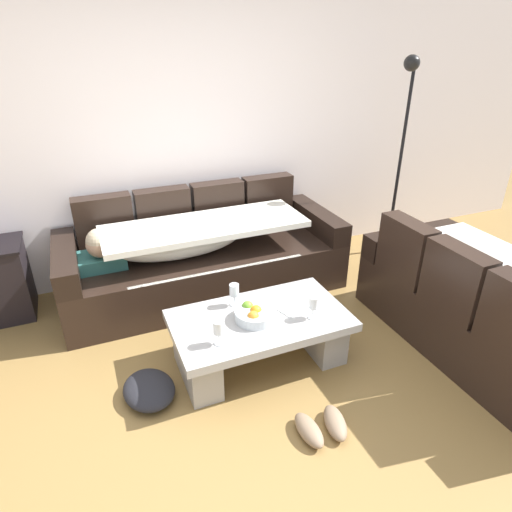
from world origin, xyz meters
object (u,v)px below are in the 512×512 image
(crumpled_garment, at_px, (149,390))
(couch_along_wall, at_px, (200,257))
(wine_glass_far_back, at_px, (234,291))
(pair_of_shoes, at_px, (322,426))
(couch_near_window, at_px, (486,309))
(open_magazine, at_px, (294,304))
(wine_glass_near_right, at_px, (313,303))
(coffee_table, at_px, (260,334))
(floor_lamp, at_px, (401,149))
(wine_glass_near_left, at_px, (219,328))
(fruit_bowl, at_px, (255,314))

(crumpled_garment, bearing_deg, couch_along_wall, 59.54)
(wine_glass_far_back, xyz_separation_m, pair_of_shoes, (0.20, -0.93, -0.45))
(couch_near_window, xyz_separation_m, open_magazine, (-1.28, 0.53, 0.05))
(wine_glass_near_right, bearing_deg, coffee_table, 155.84)
(pair_of_shoes, bearing_deg, floor_lamp, 44.51)
(coffee_table, relative_size, wine_glass_near_right, 7.23)
(open_magazine, bearing_deg, coffee_table, 171.23)
(pair_of_shoes, bearing_deg, coffee_table, 96.97)
(open_magazine, bearing_deg, pair_of_shoes, -122.82)
(wine_glass_far_back, distance_m, crumpled_garment, 0.85)
(couch_near_window, distance_m, floor_lamp, 1.80)
(couch_along_wall, relative_size, open_magazine, 8.66)
(crumpled_garment, bearing_deg, wine_glass_near_left, -14.76)
(couch_near_window, height_order, crumpled_garment, couch_near_window)
(coffee_table, distance_m, open_magazine, 0.32)
(wine_glass_near_right, distance_m, floor_lamp, 2.13)
(couch_near_window, height_order, floor_lamp, floor_lamp)
(couch_along_wall, distance_m, crumpled_garment, 1.39)
(couch_near_window, bearing_deg, crumpled_garment, 79.71)
(wine_glass_near_right, relative_size, wine_glass_far_back, 1.00)
(couch_along_wall, distance_m, wine_glass_far_back, 0.93)
(coffee_table, xyz_separation_m, crumpled_garment, (-0.80, -0.05, -0.18))
(crumpled_garment, bearing_deg, coffee_table, 3.61)
(coffee_table, bearing_deg, wine_glass_near_right, -24.16)
(coffee_table, bearing_deg, pair_of_shoes, -83.03)
(couch_along_wall, relative_size, wine_glass_far_back, 14.60)
(couch_along_wall, xyz_separation_m, pair_of_shoes, (0.19, -1.85, -0.28))
(wine_glass_near_right, distance_m, pair_of_shoes, 0.77)
(wine_glass_near_right, bearing_deg, wine_glass_near_left, -178.13)
(wine_glass_near_right, xyz_separation_m, floor_lamp, (1.62, 1.24, 0.62))
(coffee_table, bearing_deg, floor_lamp, 29.43)
(couch_near_window, relative_size, pair_of_shoes, 5.67)
(wine_glass_far_back, bearing_deg, couch_near_window, -22.31)
(crumpled_garment, bearing_deg, wine_glass_far_back, 20.55)
(floor_lamp, relative_size, pair_of_shoes, 5.99)
(couch_along_wall, xyz_separation_m, wine_glass_far_back, (-0.00, -0.92, 0.17))
(open_magazine, height_order, floor_lamp, floor_lamp)
(wine_glass_near_right, height_order, pair_of_shoes, wine_glass_near_right)
(couch_along_wall, height_order, pair_of_shoes, couch_along_wall)
(couch_near_window, distance_m, wine_glass_near_left, 1.94)
(pair_of_shoes, bearing_deg, wine_glass_near_right, 67.72)
(wine_glass_far_back, distance_m, open_magazine, 0.44)
(wine_glass_far_back, xyz_separation_m, floor_lamp, (2.05, 0.89, 0.62))
(pair_of_shoes, bearing_deg, open_magazine, 76.01)
(couch_along_wall, height_order, floor_lamp, floor_lamp)
(wine_glass_far_back, height_order, crumpled_garment, wine_glass_far_back)
(fruit_bowl, bearing_deg, wine_glass_near_left, -152.30)
(couch_near_window, height_order, coffee_table, couch_near_window)
(wine_glass_near_left, relative_size, open_magazine, 0.59)
(wine_glass_near_right, height_order, wine_glass_far_back, same)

